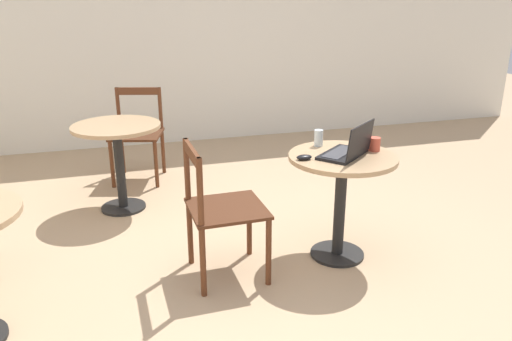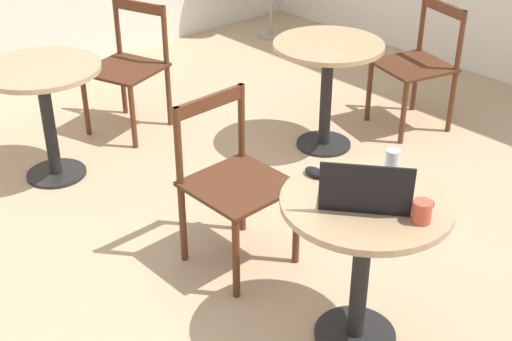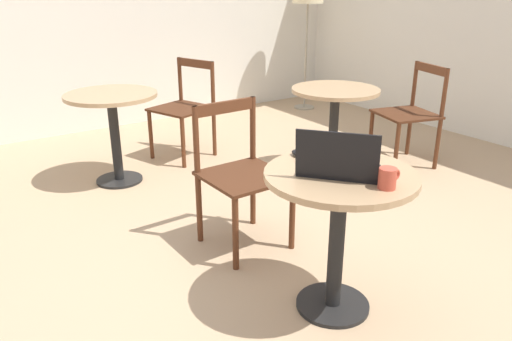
{
  "view_description": "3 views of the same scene",
  "coord_description": "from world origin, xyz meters",
  "px_view_note": "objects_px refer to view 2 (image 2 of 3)",
  "views": [
    {
      "loc": [
        -2.68,
        0.83,
        1.68
      ],
      "look_at": [
        0.01,
        0.03,
        0.69
      ],
      "focal_mm": 35.0,
      "sensor_mm": 36.0,
      "label": 1
    },
    {
      "loc": [
        -1.87,
        -2.06,
        2.22
      ],
      "look_at": [
        -0.07,
        -0.07,
        0.69
      ],
      "focal_mm": 50.0,
      "sensor_mm": 36.0,
      "label": 2
    },
    {
      "loc": [
        -1.43,
        -2.07,
        1.53
      ],
      "look_at": [
        -0.09,
        -0.13,
        0.62
      ],
      "focal_mm": 35.0,
      "sensor_mm": 36.0,
      "label": 3
    }
  ],
  "objects_px": {
    "mouse": "(315,172)",
    "mug": "(422,211)",
    "cafe_table_mid": "(327,68)",
    "chair_mid_right": "(418,65)",
    "chair_near_back": "(233,183)",
    "cafe_table_near": "(364,234)",
    "laptop": "(365,194)",
    "cafe_table_far": "(44,93)",
    "drinking_glass": "(392,162)",
    "chair_far_right": "(129,68)"
  },
  "relations": [
    {
      "from": "cafe_table_far",
      "to": "mouse",
      "type": "relative_size",
      "value": 7.19
    },
    {
      "from": "laptop",
      "to": "chair_far_right",
      "type": "bearing_deg",
      "value": 78.82
    },
    {
      "from": "mouse",
      "to": "mug",
      "type": "distance_m",
      "value": 0.52
    },
    {
      "from": "cafe_table_near",
      "to": "mug",
      "type": "height_order",
      "value": "mug"
    },
    {
      "from": "cafe_table_mid",
      "to": "mug",
      "type": "bearing_deg",
      "value": -127.08
    },
    {
      "from": "cafe_table_mid",
      "to": "mug",
      "type": "xyz_separation_m",
      "value": [
        -1.21,
        -1.6,
        0.21
      ]
    },
    {
      "from": "chair_mid_right",
      "to": "drinking_glass",
      "type": "relative_size",
      "value": 7.7
    },
    {
      "from": "cafe_table_near",
      "to": "mouse",
      "type": "distance_m",
      "value": 0.33
    },
    {
      "from": "cafe_table_mid",
      "to": "laptop",
      "type": "relative_size",
      "value": 1.7
    },
    {
      "from": "mouse",
      "to": "drinking_glass",
      "type": "height_order",
      "value": "drinking_glass"
    },
    {
      "from": "cafe_table_near",
      "to": "laptop",
      "type": "bearing_deg",
      "value": -156.82
    },
    {
      "from": "cafe_table_mid",
      "to": "drinking_glass",
      "type": "height_order",
      "value": "drinking_glass"
    },
    {
      "from": "chair_mid_right",
      "to": "cafe_table_far",
      "type": "bearing_deg",
      "value": 155.13
    },
    {
      "from": "cafe_table_mid",
      "to": "chair_mid_right",
      "type": "bearing_deg",
      "value": -15.68
    },
    {
      "from": "mug",
      "to": "drinking_glass",
      "type": "xyz_separation_m",
      "value": [
        0.21,
        0.31,
        0.01
      ]
    },
    {
      "from": "chair_near_back",
      "to": "chair_far_right",
      "type": "height_order",
      "value": "same"
    },
    {
      "from": "chair_near_back",
      "to": "chair_far_right",
      "type": "bearing_deg",
      "value": 74.07
    },
    {
      "from": "chair_mid_right",
      "to": "mouse",
      "type": "relative_size",
      "value": 8.59
    },
    {
      "from": "cafe_table_mid",
      "to": "laptop",
      "type": "distance_m",
      "value": 1.89
    },
    {
      "from": "mouse",
      "to": "mug",
      "type": "xyz_separation_m",
      "value": [
        0.05,
        -0.51,
        0.03
      ]
    },
    {
      "from": "chair_far_right",
      "to": "laptop",
      "type": "xyz_separation_m",
      "value": [
        -0.49,
        -2.47,
        0.32
      ]
    },
    {
      "from": "mouse",
      "to": "mug",
      "type": "height_order",
      "value": "mug"
    },
    {
      "from": "cafe_table_near",
      "to": "laptop",
      "type": "xyz_separation_m",
      "value": [
        -0.04,
        -0.02,
        0.21
      ]
    },
    {
      "from": "cafe_table_near",
      "to": "chair_far_right",
      "type": "height_order",
      "value": "chair_far_right"
    },
    {
      "from": "cafe_table_near",
      "to": "cafe_table_far",
      "type": "relative_size",
      "value": 1.0
    },
    {
      "from": "cafe_table_near",
      "to": "cafe_table_mid",
      "type": "xyz_separation_m",
      "value": [
        1.24,
        1.37,
        0.0
      ]
    },
    {
      "from": "cafe_table_near",
      "to": "drinking_glass",
      "type": "xyz_separation_m",
      "value": [
        0.24,
        0.07,
        0.22
      ]
    },
    {
      "from": "chair_near_back",
      "to": "chair_far_right",
      "type": "xyz_separation_m",
      "value": [
        0.47,
        1.64,
        0.0
      ]
    },
    {
      "from": "mouse",
      "to": "chair_far_right",
      "type": "bearing_deg",
      "value": 77.84
    },
    {
      "from": "cafe_table_mid",
      "to": "chair_near_back",
      "type": "bearing_deg",
      "value": -156.34
    },
    {
      "from": "cafe_table_near",
      "to": "drinking_glass",
      "type": "height_order",
      "value": "drinking_glass"
    },
    {
      "from": "cafe_table_near",
      "to": "drinking_glass",
      "type": "distance_m",
      "value": 0.33
    },
    {
      "from": "cafe_table_mid",
      "to": "laptop",
      "type": "height_order",
      "value": "laptop"
    },
    {
      "from": "mouse",
      "to": "drinking_glass",
      "type": "distance_m",
      "value": 0.33
    },
    {
      "from": "cafe_table_near",
      "to": "laptop",
      "type": "relative_size",
      "value": 1.7
    },
    {
      "from": "cafe_table_mid",
      "to": "chair_near_back",
      "type": "xyz_separation_m",
      "value": [
        -1.26,
        -0.55,
        -0.11
      ]
    },
    {
      "from": "chair_far_right",
      "to": "cafe_table_mid",
      "type": "bearing_deg",
      "value": -53.99
    },
    {
      "from": "chair_near_back",
      "to": "cafe_table_near",
      "type": "bearing_deg",
      "value": -88.92
    },
    {
      "from": "laptop",
      "to": "mouse",
      "type": "xyz_separation_m",
      "value": [
        0.02,
        0.29,
        -0.03
      ]
    },
    {
      "from": "chair_mid_right",
      "to": "mouse",
      "type": "xyz_separation_m",
      "value": [
        -1.96,
        -0.89,
        0.29
      ]
    },
    {
      "from": "chair_mid_right",
      "to": "laptop",
      "type": "relative_size",
      "value": 2.03
    },
    {
      "from": "cafe_table_near",
      "to": "chair_far_right",
      "type": "xyz_separation_m",
      "value": [
        0.45,
        2.45,
        -0.11
      ]
    },
    {
      "from": "cafe_table_far",
      "to": "chair_far_right",
      "type": "xyz_separation_m",
      "value": [
        0.74,
        0.25,
        -0.11
      ]
    },
    {
      "from": "laptop",
      "to": "cafe_table_far",
      "type": "bearing_deg",
      "value": 96.48
    },
    {
      "from": "cafe_table_near",
      "to": "chair_near_back",
      "type": "relative_size",
      "value": 0.84
    },
    {
      "from": "mug",
      "to": "cafe_table_near",
      "type": "bearing_deg",
      "value": 97.62
    },
    {
      "from": "chair_far_right",
      "to": "mouse",
      "type": "distance_m",
      "value": 2.25
    },
    {
      "from": "chair_near_back",
      "to": "chair_mid_right",
      "type": "bearing_deg",
      "value": 10.25
    },
    {
      "from": "cafe_table_mid",
      "to": "cafe_table_far",
      "type": "bearing_deg",
      "value": 151.3
    },
    {
      "from": "chair_mid_right",
      "to": "mouse",
      "type": "bearing_deg",
      "value": -155.5
    }
  ]
}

